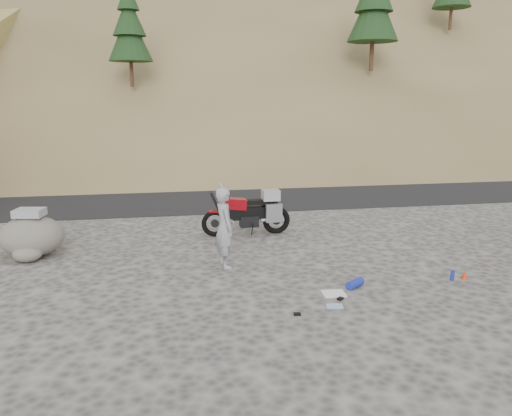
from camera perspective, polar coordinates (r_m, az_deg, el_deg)
The scene contains 14 objects.
ground at distance 11.19m, azimuth 3.52°, elevation -6.94°, with size 140.00×140.00×0.00m, color #3E3B39.
road at distance 19.77m, azimuth -2.58°, elevation 1.68°, with size 120.00×7.00×0.05m, color black.
hillside at distance 51.71m, azimuth -7.72°, elevation 20.65°, with size 120.00×73.00×46.72m.
motorcycle at distance 13.72m, azimuth -0.64°, elevation -0.49°, with size 2.49×0.76×1.48m.
man at distance 11.34m, azimuth -3.55°, elevation -6.68°, with size 0.66×0.43×1.81m, color #939499.
boulder at distance 13.07m, azimuth -24.26°, elevation -2.88°, with size 1.86×1.74×1.15m.
small_rock at distance 12.74m, azimuth -24.64°, elevation -4.71°, with size 0.68×0.61×0.40m.
gear_white_cloth at distance 9.93m, azimuth 8.89°, elevation -9.63°, with size 0.44×0.39×0.01m, color white.
gear_blue_mat at distance 10.28m, azimuth 11.24°, elevation -8.46°, with size 0.17×0.17×0.43m, color #192897.
gear_bottle at distance 11.22m, azimuth 21.53°, elevation -7.19°, with size 0.08×0.08×0.22m, color #192897.
gear_funnel at distance 11.41m, azimuth 22.73°, elevation -7.09°, with size 0.14×0.14×0.18m, color red.
gear_glove_a at distance 8.96m, azimuth 4.74°, elevation -11.99°, with size 0.12×0.09×0.03m, color black.
gear_glove_b at distance 9.68m, azimuth 9.61°, elevation -10.18°, with size 0.12×0.09×0.04m, color black.
gear_blue_cloth at distance 9.39m, azimuth 8.98°, elevation -11.00°, with size 0.30×0.22×0.01m, color #8CAFD9.
Camera 1 is at (-2.51, -10.25, 3.74)m, focal length 35.00 mm.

